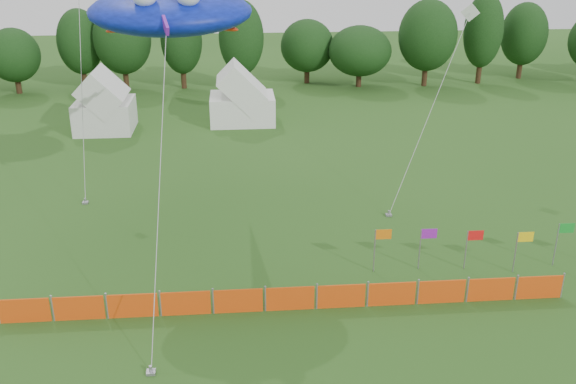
{
  "coord_description": "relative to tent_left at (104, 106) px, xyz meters",
  "views": [
    {
      "loc": [
        -1.76,
        -14.72,
        13.68
      ],
      "look_at": [
        0.0,
        6.0,
        5.2
      ],
      "focal_mm": 40.0,
      "sensor_mm": 36.0,
      "label": 1
    }
  ],
  "objects": [
    {
      "name": "tent_right",
      "position": [
        10.09,
        1.27,
        -0.08
      ],
      "size": [
        4.95,
        3.96,
        3.49
      ],
      "color": "white",
      "rests_on": "ground"
    },
    {
      "name": "barrier_fence",
      "position": [
        11.4,
        -25.36,
        -1.35
      ],
      "size": [
        21.9,
        0.06,
        1.0
      ],
      "color": "#E0450C",
      "rests_on": "ground"
    },
    {
      "name": "tent_left",
      "position": [
        0.0,
        0.0,
        0.0
      ],
      "size": [
        4.15,
        4.15,
        3.66
      ],
      "color": "silver",
      "rests_on": "ground"
    },
    {
      "name": "small_kite_white",
      "position": [
        21.24,
        -12.1,
        4.43
      ],
      "size": [
        6.59,
        7.53,
        9.89
      ],
      "color": "white",
      "rests_on": "ground"
    },
    {
      "name": "stingray_kite",
      "position": [
        7.03,
        -18.37,
        8.72
      ],
      "size": [
        7.17,
        19.18,
        11.81
      ],
      "color": "#0E25D2",
      "rests_on": "ground"
    },
    {
      "name": "small_kite_dark",
      "position": [
        1.22,
        -10.84,
        5.15
      ],
      "size": [
        0.78,
        5.86,
        12.98
      ],
      "color": "black",
      "rests_on": "ground"
    },
    {
      "name": "treeline",
      "position": [
        12.89,
        12.98,
        2.34
      ],
      "size": [
        104.57,
        8.78,
        8.36
      ],
      "color": "#382314",
      "rests_on": "ground"
    },
    {
      "name": "flag_row",
      "position": [
        20.43,
        -22.79,
        -0.55
      ],
      "size": [
        10.73,
        0.69,
        2.02
      ],
      "color": "gray",
      "rests_on": "ground"
    }
  ]
}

